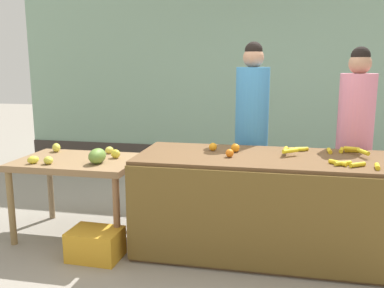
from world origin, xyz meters
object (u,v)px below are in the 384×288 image
(vendor_woman_blue_shirt, at_px, (251,134))
(vendor_woman_pink_shirt, at_px, (354,141))
(produce_sack, at_px, (180,193))
(produce_crate, at_px, (95,244))

(vendor_woman_blue_shirt, bearing_deg, vendor_woman_pink_shirt, -2.81)
(vendor_woman_blue_shirt, height_order, produce_sack, vendor_woman_blue_shirt)
(produce_sack, bearing_deg, vendor_woman_blue_shirt, -7.87)
(vendor_woman_blue_shirt, distance_m, produce_crate, 1.89)
(vendor_woman_pink_shirt, bearing_deg, produce_crate, -154.05)
(vendor_woman_pink_shirt, bearing_deg, vendor_woman_blue_shirt, 177.19)
(produce_crate, distance_m, produce_sack, 1.34)
(produce_crate, height_order, produce_sack, produce_sack)
(vendor_woman_blue_shirt, bearing_deg, produce_sack, 172.13)
(vendor_woman_pink_shirt, relative_size, produce_crate, 4.16)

